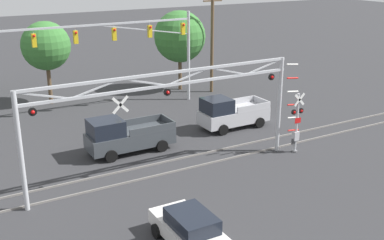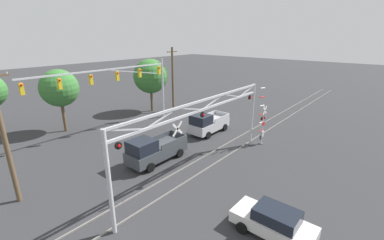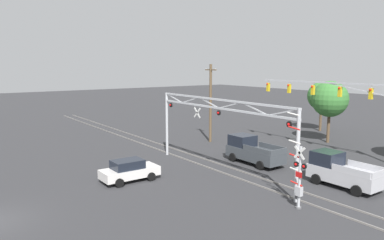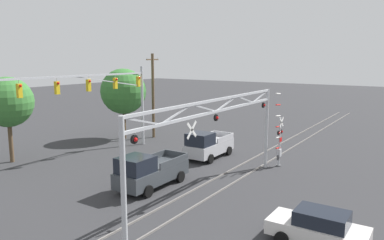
{
  "view_description": "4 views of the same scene",
  "coord_description": "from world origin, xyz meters",
  "px_view_note": "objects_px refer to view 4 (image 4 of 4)",
  "views": [
    {
      "loc": [
        -10.67,
        -5.49,
        11.28
      ],
      "look_at": [
        1.46,
        15.88,
        2.99
      ],
      "focal_mm": 45.0,
      "sensor_mm": 36.0,
      "label": 1
    },
    {
      "loc": [
        -13.29,
        5.68,
        9.9
      ],
      "look_at": [
        2.19,
        18.67,
        3.21
      ],
      "focal_mm": 24.0,
      "sensor_mm": 36.0,
      "label": 2
    },
    {
      "loc": [
        21.68,
        -2.15,
        8.37
      ],
      "look_at": [
        -2.34,
        15.08,
        3.98
      ],
      "focal_mm": 35.0,
      "sensor_mm": 36.0,
      "label": 3
    },
    {
      "loc": [
        -18.0,
        5.65,
        8.05
      ],
      "look_at": [
        2.46,
        19.12,
        3.97
      ],
      "focal_mm": 35.0,
      "sensor_mm": 36.0,
      "label": 4
    }
  ],
  "objects_px": {
    "traffic_signal_span": "(101,91)",
    "sedan_waiting": "(319,227)",
    "pickup_truck_following": "(207,145)",
    "background_tree_beyond_span": "(8,102)",
    "pickup_truck_lead": "(149,171)",
    "utility_pole_right": "(153,95)",
    "background_tree_far_left_verge": "(123,91)",
    "crossing_signal_mast": "(279,141)",
    "crossing_gantry": "(216,126)"
  },
  "relations": [
    {
      "from": "traffic_signal_span",
      "to": "background_tree_far_left_verge",
      "type": "bearing_deg",
      "value": 28.79
    },
    {
      "from": "crossing_signal_mast",
      "to": "utility_pole_right",
      "type": "height_order",
      "value": "utility_pole_right"
    },
    {
      "from": "sedan_waiting",
      "to": "pickup_truck_following",
      "type": "bearing_deg",
      "value": 49.92
    },
    {
      "from": "background_tree_beyond_span",
      "to": "background_tree_far_left_verge",
      "type": "bearing_deg",
      "value": -6.35
    },
    {
      "from": "crossing_signal_mast",
      "to": "sedan_waiting",
      "type": "xyz_separation_m",
      "value": [
        -10.49,
        -5.72,
        -1.14
      ]
    },
    {
      "from": "pickup_truck_following",
      "to": "utility_pole_right",
      "type": "xyz_separation_m",
      "value": [
        3.94,
        8.8,
        3.33
      ]
    },
    {
      "from": "traffic_signal_span",
      "to": "background_tree_beyond_span",
      "type": "relative_size",
      "value": 2.35
    },
    {
      "from": "sedan_waiting",
      "to": "utility_pole_right",
      "type": "distance_m",
      "value": 24.57
    },
    {
      "from": "crossing_gantry",
      "to": "crossing_signal_mast",
      "type": "xyz_separation_m",
      "value": [
        8.22,
        -0.74,
        -2.31
      ]
    },
    {
      "from": "crossing_signal_mast",
      "to": "sedan_waiting",
      "type": "distance_m",
      "value": 12.0
    },
    {
      "from": "utility_pole_right",
      "to": "background_tree_beyond_span",
      "type": "xyz_separation_m",
      "value": [
        -13.32,
        3.39,
        0.32
      ]
    },
    {
      "from": "background_tree_far_left_verge",
      "to": "pickup_truck_following",
      "type": "bearing_deg",
      "value": -99.98
    },
    {
      "from": "utility_pole_right",
      "to": "traffic_signal_span",
      "type": "bearing_deg",
      "value": -171.89
    },
    {
      "from": "crossing_signal_mast",
      "to": "pickup_truck_lead",
      "type": "height_order",
      "value": "crossing_signal_mast"
    },
    {
      "from": "sedan_waiting",
      "to": "background_tree_beyond_span",
      "type": "height_order",
      "value": "background_tree_beyond_span"
    },
    {
      "from": "utility_pole_right",
      "to": "background_tree_beyond_span",
      "type": "height_order",
      "value": "utility_pole_right"
    },
    {
      "from": "pickup_truck_following",
      "to": "background_tree_far_left_verge",
      "type": "distance_m",
      "value": 11.7
    },
    {
      "from": "traffic_signal_span",
      "to": "background_tree_beyond_span",
      "type": "height_order",
      "value": "traffic_signal_span"
    },
    {
      "from": "crossing_gantry",
      "to": "traffic_signal_span",
      "type": "xyz_separation_m",
      "value": [
        3.31,
        12.6,
        1.12
      ]
    },
    {
      "from": "crossing_gantry",
      "to": "utility_pole_right",
      "type": "xyz_separation_m",
      "value": [
        11.26,
        13.73,
        0.14
      ]
    },
    {
      "from": "background_tree_beyond_span",
      "to": "background_tree_far_left_verge",
      "type": "xyz_separation_m",
      "value": [
        11.3,
        -1.26,
        0.05
      ]
    },
    {
      "from": "pickup_truck_lead",
      "to": "background_tree_far_left_verge",
      "type": "height_order",
      "value": "background_tree_far_left_verge"
    },
    {
      "from": "utility_pole_right",
      "to": "background_tree_far_left_verge",
      "type": "height_order",
      "value": "utility_pole_right"
    },
    {
      "from": "utility_pole_right",
      "to": "crossing_signal_mast",
      "type": "bearing_deg",
      "value": -101.86
    },
    {
      "from": "pickup_truck_lead",
      "to": "background_tree_beyond_span",
      "type": "bearing_deg",
      "value": 96.0
    },
    {
      "from": "crossing_signal_mast",
      "to": "utility_pole_right",
      "type": "relative_size",
      "value": 0.66
    },
    {
      "from": "pickup_truck_lead",
      "to": "traffic_signal_span",
      "type": "bearing_deg",
      "value": 64.03
    },
    {
      "from": "background_tree_beyond_span",
      "to": "traffic_signal_span",
      "type": "bearing_deg",
      "value": -40.16
    },
    {
      "from": "crossing_signal_mast",
      "to": "pickup_truck_lead",
      "type": "xyz_separation_m",
      "value": [
        -8.94,
        5.09,
        -0.87
      ]
    },
    {
      "from": "traffic_signal_span",
      "to": "sedan_waiting",
      "type": "height_order",
      "value": "traffic_signal_span"
    },
    {
      "from": "crossing_signal_mast",
      "to": "traffic_signal_span",
      "type": "xyz_separation_m",
      "value": [
        -4.92,
        13.33,
        3.43
      ]
    },
    {
      "from": "background_tree_beyond_span",
      "to": "background_tree_far_left_verge",
      "type": "relative_size",
      "value": 0.95
    },
    {
      "from": "crossing_signal_mast",
      "to": "traffic_signal_span",
      "type": "height_order",
      "value": "traffic_signal_span"
    },
    {
      "from": "crossing_signal_mast",
      "to": "pickup_truck_lead",
      "type": "bearing_deg",
      "value": 150.33
    },
    {
      "from": "utility_pole_right",
      "to": "background_tree_far_left_verge",
      "type": "xyz_separation_m",
      "value": [
        -2.01,
        2.13,
        0.37
      ]
    },
    {
      "from": "traffic_signal_span",
      "to": "background_tree_far_left_verge",
      "type": "relative_size",
      "value": 2.23
    },
    {
      "from": "pickup_truck_lead",
      "to": "utility_pole_right",
      "type": "bearing_deg",
      "value": 38.07
    },
    {
      "from": "background_tree_beyond_span",
      "to": "crossing_gantry",
      "type": "bearing_deg",
      "value": -83.16
    },
    {
      "from": "traffic_signal_span",
      "to": "pickup_truck_following",
      "type": "xyz_separation_m",
      "value": [
        4.02,
        -7.66,
        -4.3
      ]
    },
    {
      "from": "traffic_signal_span",
      "to": "pickup_truck_following",
      "type": "bearing_deg",
      "value": -62.32
    },
    {
      "from": "crossing_signal_mast",
      "to": "utility_pole_right",
      "type": "bearing_deg",
      "value": 78.14
    },
    {
      "from": "sedan_waiting",
      "to": "crossing_signal_mast",
      "type": "bearing_deg",
      "value": 28.62
    },
    {
      "from": "pickup_truck_following",
      "to": "sedan_waiting",
      "type": "relative_size",
      "value": 1.17
    },
    {
      "from": "crossing_signal_mast",
      "to": "sedan_waiting",
      "type": "bearing_deg",
      "value": -151.38
    },
    {
      "from": "traffic_signal_span",
      "to": "sedan_waiting",
      "type": "bearing_deg",
      "value": -106.29
    },
    {
      "from": "pickup_truck_following",
      "to": "sedan_waiting",
      "type": "height_order",
      "value": "pickup_truck_following"
    },
    {
      "from": "traffic_signal_span",
      "to": "background_tree_beyond_span",
      "type": "distance_m",
      "value": 7.04
    },
    {
      "from": "crossing_gantry",
      "to": "utility_pole_right",
      "type": "height_order",
      "value": "utility_pole_right"
    },
    {
      "from": "crossing_gantry",
      "to": "pickup_truck_lead",
      "type": "xyz_separation_m",
      "value": [
        -0.71,
        4.35,
        -3.18
      ]
    },
    {
      "from": "pickup_truck_following",
      "to": "background_tree_beyond_span",
      "type": "relative_size",
      "value": 0.74
    }
  ]
}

